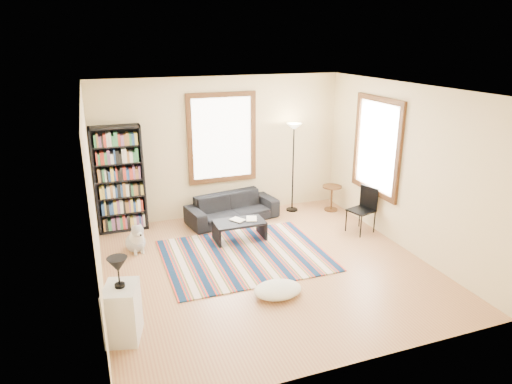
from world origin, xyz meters
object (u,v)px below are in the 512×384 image
object	(u,v)px
sofa	(232,208)
floor_cushion	(278,290)
folding_chair	(361,211)
coffee_table	(239,231)
side_table	(332,198)
dog	(135,237)
floor_lamp	(293,168)
white_cabinet	(123,312)
bookshelf	(119,180)

from	to	relation	value
sofa	floor_cushion	world-z (taller)	sofa
folding_chair	sofa	bearing A→B (deg)	129.77
folding_chair	floor_cushion	bearing A→B (deg)	-163.20
coffee_table	side_table	distance (m)	2.42
side_table	dog	bearing A→B (deg)	-171.87
floor_lamp	dog	xyz separation A→B (m)	(-3.33, -0.87, -0.66)
floor_cushion	white_cabinet	xyz separation A→B (m)	(-2.13, -0.24, 0.26)
bookshelf	dog	world-z (taller)	bookshelf
folding_chair	side_table	bearing A→B (deg)	70.81
floor_lamp	side_table	bearing A→B (deg)	-19.71
floor_lamp	folding_chair	distance (m)	1.73
bookshelf	side_table	bearing A→B (deg)	-6.08
side_table	folding_chair	world-z (taller)	folding_chair
white_cabinet	sofa	bearing A→B (deg)	68.08
coffee_table	side_table	world-z (taller)	side_table
folding_chair	white_cabinet	distance (m)	4.80
coffee_table	dog	world-z (taller)	dog
bookshelf	coffee_table	size ratio (longest dim) A/B	2.22
sofa	floor_cushion	size ratio (longest dim) A/B	2.58
sofa	floor_lamp	xyz separation A→B (m)	(1.36, 0.10, 0.66)
bookshelf	coffee_table	world-z (taller)	bookshelf
sofa	side_table	size ratio (longest dim) A/B	3.36
dog	sofa	bearing A→B (deg)	8.23
sofa	white_cabinet	distance (m)	3.95
bookshelf	folding_chair	size ratio (longest dim) A/B	2.33
side_table	white_cabinet	xyz separation A→B (m)	(-4.50, -2.99, 0.08)
side_table	floor_cushion	bearing A→B (deg)	-130.87
white_cabinet	floor_lamp	bearing A→B (deg)	56.10
bookshelf	side_table	distance (m)	4.32
coffee_table	folding_chair	world-z (taller)	folding_chair
floor_lamp	side_table	distance (m)	1.06
sofa	side_table	bearing A→B (deg)	-15.02
floor_cushion	white_cabinet	bearing A→B (deg)	-173.44
bookshelf	floor_lamp	xyz separation A→B (m)	(3.45, -0.17, -0.07)
sofa	floor_cushion	xyz separation A→B (m)	(-0.23, -2.92, -0.18)
floor_cushion	coffee_table	bearing A→B (deg)	87.84
dog	folding_chair	bearing A→B (deg)	-21.56
coffee_table	side_table	bearing A→B (deg)	18.32
floor_lamp	folding_chair	world-z (taller)	floor_lamp
sofa	dog	distance (m)	2.12
white_cabinet	dog	distance (m)	2.43
sofa	dog	world-z (taller)	dog
sofa	coffee_table	bearing A→B (deg)	-109.65
floor_lamp	dog	size ratio (longest dim) A/B	3.48
floor_lamp	white_cabinet	world-z (taller)	floor_lamp
bookshelf	white_cabinet	bearing A→B (deg)	-94.50
dog	white_cabinet	bearing A→B (deg)	-112.11
bookshelf	white_cabinet	size ratio (longest dim) A/B	2.86
folding_chair	dog	bearing A→B (deg)	154.66
sofa	dog	xyz separation A→B (m)	(-1.98, -0.77, 0.00)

